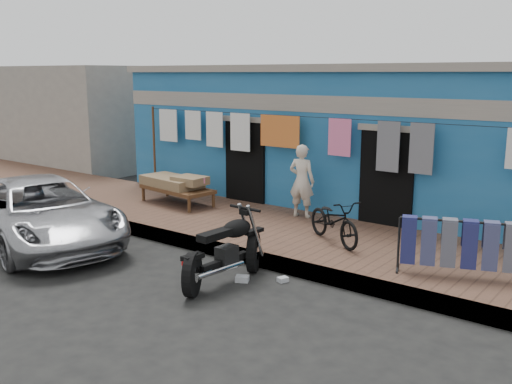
% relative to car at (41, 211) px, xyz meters
% --- Properties ---
extents(ground, '(80.00, 80.00, 0.00)m').
position_rel_car_xyz_m(ground, '(3.64, -0.11, -0.64)').
color(ground, black).
rests_on(ground, ground).
extents(sidewalk, '(28.00, 3.00, 0.25)m').
position_rel_car_xyz_m(sidewalk, '(3.64, 2.89, -0.52)').
color(sidewalk, brown).
rests_on(sidewalk, ground).
extents(curb, '(28.00, 0.10, 0.25)m').
position_rel_car_xyz_m(curb, '(3.64, 1.44, -0.52)').
color(curb, gray).
rests_on(curb, ground).
extents(building, '(12.20, 5.20, 3.36)m').
position_rel_car_xyz_m(building, '(3.64, 6.88, 1.04)').
color(building, '#1C5A91').
rests_on(building, ground).
extents(neighbor_left, '(6.00, 5.00, 3.40)m').
position_rel_car_xyz_m(neighbor_left, '(-7.36, 6.89, 1.06)').
color(neighbor_left, '#9E9384').
rests_on(neighbor_left, ground).
extents(clothesline, '(10.06, 0.06, 2.10)m').
position_rel_car_xyz_m(clothesline, '(2.92, 4.14, 1.17)').
color(clothesline, brown).
rests_on(clothesline, sidewalk).
extents(car, '(4.92, 3.16, 1.28)m').
position_rel_car_xyz_m(car, '(0.00, 0.00, 0.00)').
color(car, '#A7A8AC').
rests_on(car, ground).
extents(seated_person, '(0.59, 0.43, 1.51)m').
position_rel_car_xyz_m(seated_person, '(3.30, 3.89, 0.37)').
color(seated_person, beige).
rests_on(seated_person, sidewalk).
extents(bicycle, '(1.58, 1.20, 0.98)m').
position_rel_car_xyz_m(bicycle, '(4.75, 2.69, 0.10)').
color(bicycle, black).
rests_on(bicycle, sidewalk).
extents(motorcycle, '(0.77, 1.78, 1.12)m').
position_rel_car_xyz_m(motorcycle, '(4.09, 0.51, -0.08)').
color(motorcycle, black).
rests_on(motorcycle, ground).
extents(charpoy, '(2.15, 1.39, 0.65)m').
position_rel_car_xyz_m(charpoy, '(0.39, 3.19, -0.07)').
color(charpoy, brown).
rests_on(charpoy, sidewalk).
extents(jeans_rack, '(2.04, 1.57, 0.86)m').
position_rel_car_xyz_m(jeans_rack, '(7.02, 2.37, 0.04)').
color(jeans_rack, black).
rests_on(jeans_rack, sidewalk).
extents(litter_a, '(0.25, 0.23, 0.09)m').
position_rel_car_xyz_m(litter_a, '(4.26, 0.72, -0.60)').
color(litter_a, silver).
rests_on(litter_a, ground).
extents(litter_b, '(0.16, 0.18, 0.08)m').
position_rel_car_xyz_m(litter_b, '(4.78, 1.09, -0.60)').
color(litter_b, silver).
rests_on(litter_b, ground).
extents(litter_c, '(0.16, 0.20, 0.08)m').
position_rel_car_xyz_m(litter_c, '(2.94, 1.09, -0.60)').
color(litter_c, silver).
rests_on(litter_c, ground).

